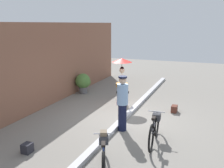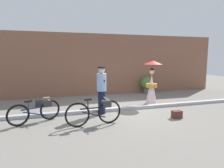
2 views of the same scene
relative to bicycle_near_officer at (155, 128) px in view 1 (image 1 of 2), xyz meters
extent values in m
plane|color=gray|center=(1.35, 1.35, -0.42)|extent=(30.00, 30.00, 0.00)
cube|color=brown|center=(1.35, 4.91, 1.22)|extent=(14.00, 0.40, 3.30)
cube|color=#B2B2B7|center=(1.35, 1.35, -0.36)|extent=(14.00, 0.20, 0.12)
torus|color=black|center=(0.44, 0.03, -0.05)|extent=(0.75, 0.11, 0.74)
torus|color=black|center=(-0.56, -0.04, -0.05)|extent=(0.75, 0.11, 0.74)
cube|color=black|center=(-0.06, 0.00, 0.11)|extent=(0.84, 0.10, 0.04)
cube|color=black|center=(-0.06, 0.00, -0.10)|extent=(0.73, 0.09, 0.27)
cylinder|color=black|center=(-0.24, -0.02, 0.23)|extent=(0.03, 0.03, 0.31)
cube|color=black|center=(-0.24, -0.02, 0.39)|extent=(0.23, 0.11, 0.05)
cylinder|color=silver|center=(0.34, 0.03, 0.37)|extent=(0.07, 0.48, 0.03)
cube|color=#333338|center=(0.34, 0.03, 0.21)|extent=(0.28, 0.24, 0.20)
torus|color=black|center=(-1.34, 0.95, -0.09)|extent=(0.64, 0.32, 0.67)
torus|color=black|center=(-2.24, 0.56, -0.09)|extent=(0.64, 0.32, 0.67)
cube|color=navy|center=(-1.79, 0.75, 0.05)|extent=(0.77, 0.36, 0.04)
cube|color=navy|center=(-1.79, 0.75, -0.13)|extent=(0.68, 0.31, 0.26)
cylinder|color=navy|center=(-1.95, 0.68, 0.16)|extent=(0.03, 0.03, 0.27)
cube|color=black|center=(-1.95, 0.68, 0.29)|extent=(0.24, 0.17, 0.05)
cylinder|color=silver|center=(-1.43, 0.91, 0.28)|extent=(0.22, 0.45, 0.03)
cube|color=#333338|center=(-1.43, 0.91, 0.14)|extent=(0.33, 0.30, 0.20)
cube|color=#72604C|center=(-1.43, 0.91, 0.27)|extent=(0.25, 0.23, 0.14)
cylinder|color=#141938|center=(0.46, 1.11, 0.00)|extent=(0.26, 0.26, 0.85)
cylinder|color=#8CB2E0|center=(0.46, 1.11, 0.74)|extent=(0.34, 0.34, 0.63)
sphere|color=#D8B293|center=(0.46, 1.11, 1.17)|extent=(0.23, 0.23, 0.23)
cylinder|color=black|center=(0.46, 1.11, 1.27)|extent=(0.26, 0.26, 0.05)
cube|color=black|center=(0.46, 1.11, 0.80)|extent=(0.17, 0.37, 0.06)
cone|color=silver|center=(2.95, 2.03, 0.23)|extent=(0.48, 0.48, 1.31)
cylinder|color=#C1842D|center=(2.95, 2.03, 0.39)|extent=(0.49, 0.49, 0.16)
sphere|color=beige|center=(2.95, 2.03, 1.00)|extent=(0.21, 0.21, 0.21)
sphere|color=black|center=(2.95, 2.03, 1.07)|extent=(0.16, 0.16, 0.16)
cylinder|color=olive|center=(3.01, 2.06, 1.12)|extent=(0.02, 0.02, 0.55)
cone|color=red|center=(3.01, 2.06, 1.40)|extent=(0.82, 0.82, 0.16)
cylinder|color=#59595B|center=(3.91, 4.35, -0.27)|extent=(0.40, 0.40, 0.31)
sphere|color=#4C7A38|center=(3.91, 4.35, 0.17)|extent=(0.71, 0.71, 0.71)
sphere|color=#4C7A38|center=(4.09, 4.24, 0.08)|extent=(0.39, 0.39, 0.39)
cube|color=#592D23|center=(2.77, -0.13, -0.30)|extent=(0.32, 0.21, 0.25)
cube|color=#47241C|center=(2.77, -0.19, -0.23)|extent=(0.28, 0.07, 0.09)
cube|color=#26262D|center=(-1.82, 2.90, -0.30)|extent=(0.26, 0.23, 0.25)
cube|color=black|center=(-1.82, 2.83, -0.24)|extent=(0.22, 0.08, 0.09)
camera|label=1|loc=(-6.60, -1.40, 2.82)|focal=41.21mm
camera|label=2|loc=(-1.20, -5.67, 1.63)|focal=31.48mm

